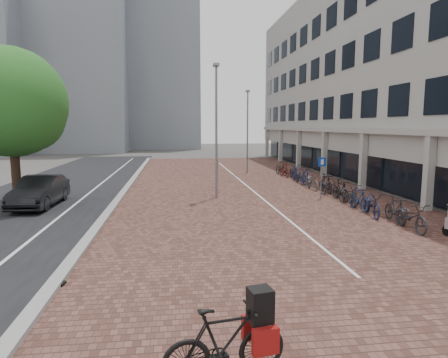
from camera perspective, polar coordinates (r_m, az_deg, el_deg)
ground at (r=12.40m, az=3.59°, el=-9.73°), size 140.00×140.00×0.00m
plaza_brick at (r=24.28m, az=2.88°, el=-1.02°), size 14.50×42.00×0.04m
street_asphalt at (r=24.83m, az=-22.98°, el=-1.45°), size 8.00×50.00×0.03m
curb at (r=24.06m, az=-14.01°, el=-1.19°), size 0.35×42.00×0.14m
lane_line at (r=24.36m, az=-18.45°, el=-1.36°), size 0.12×44.00×0.00m
parking_line at (r=24.31m, az=3.34°, el=-0.96°), size 0.10×30.00×0.00m
office_building at (r=31.88m, az=22.18°, el=15.75°), size 8.40×40.00×15.00m
bg_towers at (r=62.58m, az=-19.20°, el=16.80°), size 33.00×23.00×32.00m
car_dark at (r=19.99m, az=-25.42°, el=-1.65°), size 1.64×4.37×1.43m
hero_bike at (r=6.18m, az=0.15°, el=-22.75°), size 1.97×0.86×1.34m
shoes at (r=10.15m, az=-23.13°, el=-14.18°), size 0.36×0.31×0.08m
parking_sign at (r=20.38m, az=14.13°, el=1.02°), size 0.44×0.15×2.15m
lamp_near at (r=19.89m, az=-1.14°, el=6.76°), size 0.12×0.12×6.74m
lamp_far at (r=30.59m, az=3.45°, el=6.78°), size 0.12×0.12×6.39m
street_tree at (r=20.77m, az=-28.34°, el=9.43°), size 5.04×5.04×7.33m
bike_row at (r=22.46m, az=14.16°, el=-0.66°), size 1.20×18.12×1.05m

